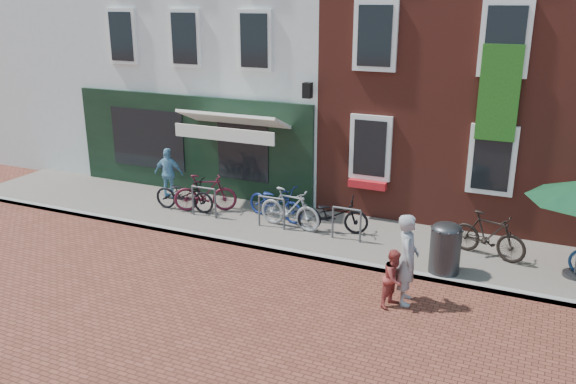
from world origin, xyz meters
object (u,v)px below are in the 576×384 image
at_px(bicycle_1, 205,193).
at_px(bicycle_4, 333,214).
at_px(cafe_person, 169,173).
at_px(bicycle_5, 489,235).
at_px(litter_bin, 446,245).
at_px(boy, 394,278).
at_px(bicycle_3, 290,208).
at_px(bicycle_0, 184,194).
at_px(bicycle_2, 276,202).
at_px(woman, 407,259).

relative_size(bicycle_1, bicycle_4, 0.97).
bearing_deg(bicycle_4, cafe_person, 69.80).
relative_size(cafe_person, bicycle_5, 0.86).
bearing_deg(litter_bin, boy, -110.81).
bearing_deg(bicycle_3, bicycle_4, -74.14).
distance_m(bicycle_1, bicycle_4, 3.72).
relative_size(boy, bicycle_5, 0.68).
bearing_deg(bicycle_0, bicycle_2, -83.79).
xyz_separation_m(bicycle_0, bicycle_5, (7.96, 0.22, 0.05)).
bearing_deg(bicycle_5, boy, 170.95).
height_order(woman, bicycle_0, woman).
xyz_separation_m(bicycle_2, bicycle_3, (0.60, -0.44, 0.05)).
height_order(boy, bicycle_1, boy).
bearing_deg(bicycle_5, woman, 171.83).
height_order(boy, bicycle_0, boy).
height_order(bicycle_3, bicycle_4, bicycle_3).
bearing_deg(boy, bicycle_1, 84.88).
height_order(litter_bin, boy, litter_bin).
distance_m(woman, bicycle_5, 2.95).
bearing_deg(woman, bicycle_4, 29.31).
bearing_deg(bicycle_4, bicycle_2, 67.08).
xyz_separation_m(boy, cafe_person, (-7.60, 3.47, 0.26)).
bearing_deg(bicycle_3, bicycle_0, 97.28).
height_order(bicycle_1, bicycle_5, same).
bearing_deg(bicycle_0, cafe_person, 49.69).
height_order(woman, bicycle_5, woman).
height_order(bicycle_0, bicycle_1, bicycle_1).
xyz_separation_m(cafe_person, bicycle_4, (5.29, -0.60, -0.28)).
relative_size(bicycle_2, bicycle_3, 1.03).
relative_size(litter_bin, bicycle_5, 0.69).
relative_size(boy, cafe_person, 0.78).
bearing_deg(bicycle_0, woman, -113.67).
xyz_separation_m(bicycle_1, bicycle_5, (7.42, 0.01, 0.00)).
relative_size(bicycle_0, bicycle_2, 1.00).
relative_size(bicycle_1, bicycle_2, 0.97).
height_order(woman, bicycle_1, woman).
bearing_deg(bicycle_2, cafe_person, 98.89).
bearing_deg(bicycle_1, bicycle_3, -120.64).
relative_size(cafe_person, bicycle_2, 0.84).
relative_size(boy, bicycle_1, 0.68).
xyz_separation_m(woman, bicycle_5, (1.22, 2.67, -0.29)).
xyz_separation_m(bicycle_0, bicycle_3, (3.16, 0.00, 0.05)).
height_order(cafe_person, bicycle_3, cafe_person).
relative_size(woman, cafe_person, 1.22).
distance_m(bicycle_2, bicycle_4, 1.72).
distance_m(woman, boy, 0.44).
bearing_deg(cafe_person, litter_bin, 157.36).
bearing_deg(boy, bicycle_3, 72.15).
bearing_deg(bicycle_5, cafe_person, 102.92).
distance_m(cafe_person, bicycle_0, 1.31).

